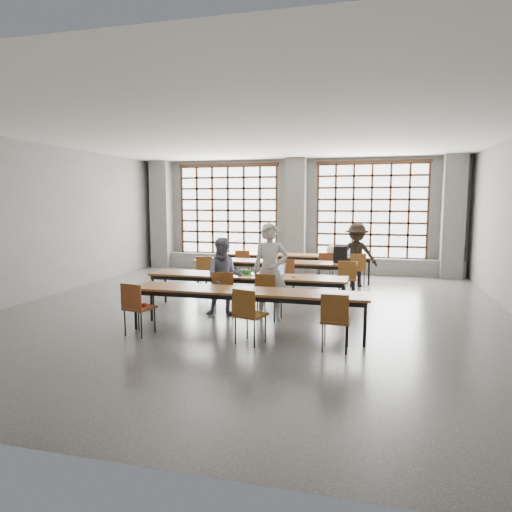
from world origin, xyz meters
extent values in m
plane|color=#4A4A48|center=(0.00, 0.00, 0.00)|extent=(11.00, 11.00, 0.00)
plane|color=silver|center=(0.00, 0.00, 3.50)|extent=(11.00, 11.00, 0.00)
plane|color=slate|center=(0.00, 5.50, 1.75)|extent=(10.00, 0.00, 10.00)
plane|color=slate|center=(0.00, -5.50, 1.75)|extent=(10.00, 0.00, 10.00)
plane|color=slate|center=(-5.00, 0.00, 1.75)|extent=(0.00, 11.00, 11.00)
cube|color=#5D5D5A|center=(-4.50, 5.22, 1.75)|extent=(0.60, 0.55, 3.50)
cube|color=#5D5D5A|center=(0.00, 5.22, 1.75)|extent=(0.60, 0.55, 3.50)
cube|color=#5D5D5A|center=(4.50, 5.22, 1.75)|extent=(0.60, 0.55, 3.50)
cube|color=white|center=(-2.25, 5.48, 1.90)|extent=(3.20, 0.02, 2.80)
cube|color=black|center=(-2.25, 5.40, 1.90)|extent=(3.20, 0.05, 2.80)
cube|color=black|center=(-2.25, 5.40, 0.45)|extent=(3.32, 0.07, 0.10)
cube|color=black|center=(-2.25, 5.40, 3.35)|extent=(3.32, 0.07, 0.10)
cube|color=white|center=(2.25, 5.48, 1.90)|extent=(3.20, 0.02, 2.80)
cube|color=black|center=(2.25, 5.40, 1.90)|extent=(3.20, 0.05, 2.80)
cube|color=black|center=(2.25, 5.40, 0.45)|extent=(3.32, 0.07, 0.10)
cube|color=black|center=(2.25, 5.40, 3.35)|extent=(3.32, 0.07, 0.10)
cube|color=#5D5D5A|center=(0.00, 5.30, 0.25)|extent=(9.80, 0.35, 0.50)
cube|color=brown|center=(0.32, 3.73, 0.71)|extent=(4.00, 0.70, 0.04)
cube|color=black|center=(0.32, 3.73, 0.65)|extent=(3.90, 0.64, 0.08)
cylinder|color=black|center=(-1.60, 3.44, 0.34)|extent=(0.05, 0.05, 0.69)
cylinder|color=black|center=(-1.60, 4.02, 0.34)|extent=(0.05, 0.05, 0.69)
cylinder|color=black|center=(2.24, 3.44, 0.34)|extent=(0.05, 0.05, 0.69)
cylinder|color=black|center=(2.24, 4.02, 0.34)|extent=(0.05, 0.05, 0.69)
cube|color=brown|center=(-0.02, 2.22, 0.71)|extent=(4.00, 0.70, 0.04)
cube|color=black|center=(-0.02, 2.22, 0.65)|extent=(3.90, 0.64, 0.08)
cylinder|color=black|center=(-1.94, 1.93, 0.34)|extent=(0.05, 0.05, 0.69)
cylinder|color=black|center=(-1.94, 2.51, 0.34)|extent=(0.05, 0.05, 0.69)
cylinder|color=black|center=(1.90, 1.93, 0.34)|extent=(0.05, 0.05, 0.69)
cylinder|color=black|center=(1.90, 2.51, 0.34)|extent=(0.05, 0.05, 0.69)
cube|color=brown|center=(-0.12, -0.02, 0.71)|extent=(4.00, 0.70, 0.04)
cube|color=black|center=(-0.12, -0.02, 0.65)|extent=(3.90, 0.64, 0.08)
cylinder|color=black|center=(-2.04, -0.31, 0.34)|extent=(0.05, 0.05, 0.69)
cylinder|color=black|center=(-2.04, 0.27, 0.34)|extent=(0.05, 0.05, 0.69)
cylinder|color=black|center=(1.80, -0.31, 0.34)|extent=(0.05, 0.05, 0.69)
cylinder|color=black|center=(1.80, 0.27, 0.34)|extent=(0.05, 0.05, 0.69)
cube|color=brown|center=(0.32, -1.51, 0.71)|extent=(4.00, 0.70, 0.04)
cube|color=black|center=(0.32, -1.51, 0.65)|extent=(3.90, 0.64, 0.08)
cylinder|color=black|center=(-1.60, -1.80, 0.34)|extent=(0.05, 0.05, 0.69)
cylinder|color=black|center=(-1.60, -1.22, 0.34)|extent=(0.05, 0.05, 0.69)
cylinder|color=black|center=(2.24, -1.80, 0.34)|extent=(0.05, 0.05, 0.69)
cylinder|color=black|center=(2.24, -1.22, 0.34)|extent=(0.05, 0.05, 0.69)
cube|color=brown|center=(-1.08, 3.18, 0.45)|extent=(0.43, 0.43, 0.04)
cube|color=brown|center=(-1.07, 2.98, 0.68)|extent=(0.40, 0.04, 0.40)
cylinder|color=black|center=(-1.08, 3.18, 0.23)|extent=(0.02, 0.02, 0.45)
cube|color=maroon|center=(1.12, 3.18, 0.45)|extent=(0.52, 0.52, 0.04)
cube|color=maroon|center=(1.18, 2.99, 0.68)|extent=(0.39, 0.14, 0.40)
cylinder|color=black|center=(1.12, 3.18, 0.23)|extent=(0.02, 0.02, 0.45)
cube|color=brown|center=(1.92, 3.18, 0.45)|extent=(0.52, 0.52, 0.04)
cube|color=brown|center=(1.98, 2.99, 0.68)|extent=(0.39, 0.14, 0.40)
cylinder|color=black|center=(1.92, 3.18, 0.23)|extent=(0.02, 0.02, 0.45)
cube|color=brown|center=(-1.62, 1.67, 0.45)|extent=(0.49, 0.49, 0.04)
cube|color=brown|center=(-1.59, 1.48, 0.68)|extent=(0.40, 0.10, 0.40)
cylinder|color=black|center=(-1.62, 1.67, 0.23)|extent=(0.02, 0.02, 0.45)
cube|color=brown|center=(0.38, 1.67, 0.45)|extent=(0.46, 0.46, 0.04)
cube|color=brown|center=(0.40, 1.47, 0.68)|extent=(0.40, 0.07, 0.40)
cylinder|color=black|center=(0.38, 1.67, 0.23)|extent=(0.02, 0.02, 0.45)
cube|color=brown|center=(1.78, 1.67, 0.45)|extent=(0.43, 0.43, 0.04)
cube|color=brown|center=(1.79, 1.47, 0.68)|extent=(0.40, 0.04, 0.40)
cylinder|color=black|center=(1.78, 1.67, 0.23)|extent=(0.02, 0.02, 0.45)
cube|color=brown|center=(-0.42, -0.57, 0.45)|extent=(0.51, 0.51, 0.04)
cube|color=brown|center=(-0.37, -0.76, 0.68)|extent=(0.40, 0.13, 0.40)
cylinder|color=black|center=(-0.42, -0.57, 0.23)|extent=(0.02, 0.02, 0.45)
cube|color=brown|center=(0.48, -0.57, 0.45)|extent=(0.49, 0.49, 0.04)
cube|color=brown|center=(0.44, -0.76, 0.68)|extent=(0.40, 0.10, 0.40)
cylinder|color=black|center=(0.48, -0.57, 0.23)|extent=(0.02, 0.02, 0.45)
cube|color=maroon|center=(-1.38, -2.06, 0.45)|extent=(0.49, 0.49, 0.04)
cube|color=maroon|center=(-1.42, -2.26, 0.68)|extent=(0.40, 0.11, 0.40)
cylinder|color=black|center=(-1.38, -2.06, 0.23)|extent=(0.02, 0.02, 0.45)
cube|color=brown|center=(0.52, -2.06, 0.45)|extent=(0.52, 0.52, 0.04)
cube|color=brown|center=(0.46, -2.25, 0.68)|extent=(0.39, 0.14, 0.40)
cylinder|color=black|center=(0.52, -2.06, 0.23)|extent=(0.02, 0.02, 0.45)
cube|color=brown|center=(1.82, -2.06, 0.45)|extent=(0.42, 0.42, 0.04)
cube|color=brown|center=(1.82, -2.26, 0.68)|extent=(0.40, 0.03, 0.40)
cylinder|color=black|center=(1.82, -2.06, 0.23)|extent=(0.02, 0.02, 0.45)
imported|color=silver|center=(0.48, -0.52, 0.90)|extent=(0.74, 0.57, 1.80)
imported|color=#19204D|center=(-0.42, -0.52, 0.75)|extent=(0.87, 0.77, 1.51)
imported|color=black|center=(1.92, 3.23, 0.82)|extent=(1.16, 0.82, 1.63)
cube|color=#B4B4B9|center=(0.43, 0.03, 0.74)|extent=(0.43, 0.37, 0.02)
cube|color=black|center=(0.43, 0.02, 0.75)|extent=(0.34, 0.28, 0.00)
cube|color=#B4B4B9|center=(0.48, 0.16, 0.86)|extent=(0.36, 0.19, 0.26)
cube|color=#87B7EA|center=(0.48, 0.15, 0.83)|extent=(0.31, 0.16, 0.21)
cube|color=silver|center=(1.67, 3.78, 0.74)|extent=(0.38, 0.29, 0.02)
cube|color=black|center=(1.67, 3.77, 0.75)|extent=(0.31, 0.20, 0.00)
cube|color=silver|center=(1.66, 3.92, 0.86)|extent=(0.36, 0.10, 0.26)
cube|color=#8EA9F5|center=(1.66, 3.91, 0.83)|extent=(0.31, 0.07, 0.21)
ellipsoid|color=white|center=(0.83, -0.04, 0.75)|extent=(0.11, 0.08, 0.04)
cube|color=#2B802A|center=(-0.17, 0.06, 0.78)|extent=(0.27, 0.18, 0.09)
cube|color=black|center=(0.06, -0.12, 0.74)|extent=(0.14, 0.08, 0.01)
cube|color=white|center=(-0.62, 2.27, 0.73)|extent=(0.31, 0.24, 0.00)
cube|color=silver|center=(0.08, 2.22, 0.73)|extent=(0.35, 0.29, 0.00)
cube|color=black|center=(1.58, 2.27, 0.93)|extent=(0.33, 0.22, 0.40)
ellipsoid|color=white|center=(1.22, 3.78, 0.87)|extent=(0.31, 0.27, 0.29)
cube|color=#9E1913|center=(-1.38, -2.06, 0.50)|extent=(0.20, 0.09, 0.06)
camera|label=1|loc=(2.31, -8.71, 2.20)|focal=32.00mm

